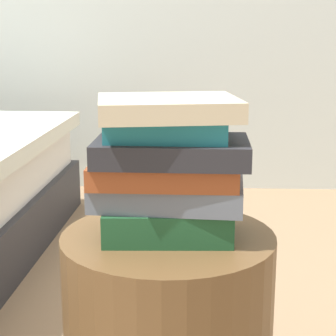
{
  "coord_description": "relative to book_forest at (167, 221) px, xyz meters",
  "views": [
    {
      "loc": [
        0.05,
        -1.08,
        0.85
      ],
      "look_at": [
        0.0,
        0.0,
        0.58
      ],
      "focal_mm": 61.91,
      "sensor_mm": 36.0,
      "label": 1
    }
  ],
  "objects": [
    {
      "name": "book_cream",
      "position": [
        0.0,
        0.0,
        0.22
      ],
      "size": [
        0.29,
        0.24,
        0.04
      ],
      "primitive_type": "cube",
      "rotation": [
        0.0,
        0.0,
        0.16
      ],
      "color": "beige",
      "rests_on": "book_teal"
    },
    {
      "name": "book_slate",
      "position": [
        -0.0,
        0.01,
        0.05
      ],
      "size": [
        0.3,
        0.2,
        0.05
      ],
      "primitive_type": "cube",
      "rotation": [
        0.0,
        0.0,
        -0.06
      ],
      "color": "slate",
      "rests_on": "book_forest"
    },
    {
      "name": "book_forest",
      "position": [
        0.0,
        0.0,
        0.0
      ],
      "size": [
        0.25,
        0.17,
        0.06
      ],
      "primitive_type": "cube",
      "rotation": [
        0.0,
        0.0,
        0.05
      ],
      "color": "#1E512D",
      "rests_on": "side_table"
    },
    {
      "name": "book_rust",
      "position": [
        -0.0,
        0.01,
        0.1
      ],
      "size": [
        0.28,
        0.18,
        0.04
      ],
      "primitive_type": "cube",
      "rotation": [
        0.0,
        0.0,
        -0.01
      ],
      "color": "#994723",
      "rests_on": "book_slate"
    },
    {
      "name": "book_charcoal",
      "position": [
        0.01,
        -0.01,
        0.14
      ],
      "size": [
        0.29,
        0.17,
        0.04
      ],
      "primitive_type": "cube",
      "rotation": [
        0.0,
        0.0,
        -0.01
      ],
      "color": "#28282D",
      "rests_on": "book_rust"
    },
    {
      "name": "book_teal",
      "position": [
        -0.0,
        0.02,
        0.18
      ],
      "size": [
        0.23,
        0.18,
        0.04
      ],
      "primitive_type": "cube",
      "rotation": [
        0.0,
        0.0,
        -0.02
      ],
      "color": "#1E727F",
      "rests_on": "book_charcoal"
    }
  ]
}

